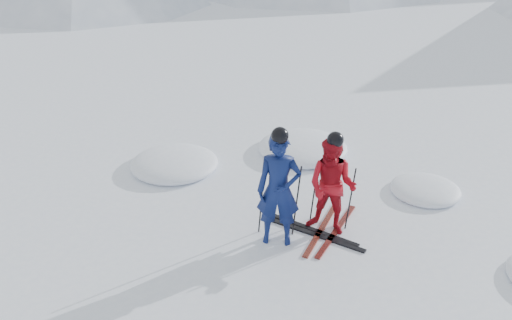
# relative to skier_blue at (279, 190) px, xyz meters

# --- Properties ---
(ground) EXTENTS (160.00, 160.00, 0.00)m
(ground) POSITION_rel_skier_blue_xyz_m (1.28, 0.09, -0.92)
(ground) COLOR white
(ground) RESTS_ON ground
(skier_blue) EXTENTS (0.72, 0.52, 1.85)m
(skier_blue) POSITION_rel_skier_blue_xyz_m (0.00, 0.00, 0.00)
(skier_blue) COLOR #0D194F
(skier_blue) RESTS_ON ground
(skier_red) EXTENTS (0.92, 0.79, 1.65)m
(skier_red) POSITION_rel_skier_blue_xyz_m (0.77, 0.46, -0.10)
(skier_red) COLOR #AB0D18
(skier_red) RESTS_ON ground
(pole_blue_left) EXTENTS (0.12, 0.09, 1.23)m
(pole_blue_left) POSITION_rel_skier_blue_xyz_m (-0.30, 0.15, -0.31)
(pole_blue_left) COLOR black
(pole_blue_left) RESTS_ON ground
(pole_blue_right) EXTENTS (0.12, 0.07, 1.23)m
(pole_blue_right) POSITION_rel_skier_blue_xyz_m (0.25, 0.25, -0.31)
(pole_blue_right) COLOR black
(pole_blue_right) RESTS_ON ground
(pole_red_left) EXTENTS (0.11, 0.09, 1.10)m
(pole_red_left) POSITION_rel_skier_blue_xyz_m (0.47, 0.71, -0.37)
(pole_red_left) COLOR black
(pole_red_left) RESTS_ON ground
(pole_red_right) EXTENTS (0.11, 0.08, 1.10)m
(pole_red_right) POSITION_rel_skier_blue_xyz_m (1.07, 0.61, -0.37)
(pole_red_right) COLOR black
(pole_red_right) RESTS_ON ground
(ski_worn_left) EXTENTS (0.41, 1.69, 0.03)m
(ski_worn_left) POSITION_rel_skier_blue_xyz_m (0.65, 0.46, -0.91)
(ski_worn_left) COLOR black
(ski_worn_left) RESTS_ON ground
(ski_worn_right) EXTENTS (0.53, 1.66, 0.03)m
(ski_worn_right) POSITION_rel_skier_blue_xyz_m (0.89, 0.46, -0.91)
(ski_worn_right) COLOR black
(ski_worn_right) RESTS_ON ground
(ski_loose_a) EXTENTS (1.61, 0.72, 0.03)m
(ski_loose_a) POSITION_rel_skier_blue_xyz_m (0.49, 0.42, -0.91)
(ski_loose_a) COLOR black
(ski_loose_a) RESTS_ON ground
(ski_loose_b) EXTENTS (1.63, 0.66, 0.03)m
(ski_loose_b) POSITION_rel_skier_blue_xyz_m (0.59, 0.27, -0.91)
(ski_loose_b) COLOR black
(ski_loose_b) RESTS_ON ground
(snow_lumps) EXTENTS (8.14, 5.15, 0.42)m
(snow_lumps) POSITION_rel_skier_blue_xyz_m (0.07, 2.27, -0.92)
(snow_lumps) COLOR white
(snow_lumps) RESTS_ON ground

